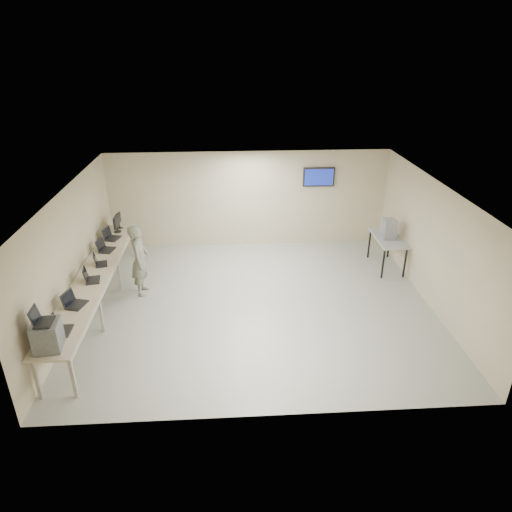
{
  "coord_description": "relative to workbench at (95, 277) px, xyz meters",
  "views": [
    {
      "loc": [
        -0.59,
        -9.11,
        5.58
      ],
      "look_at": [
        0.0,
        0.2,
        1.15
      ],
      "focal_mm": 32.0,
      "sensor_mm": 36.0,
      "label": 1
    }
  ],
  "objects": [
    {
      "name": "laptop_5",
      "position": [
        -0.08,
        2.0,
        0.15
      ],
      "size": [
        0.43,
        0.46,
        0.31
      ],
      "rotation": [
        0.0,
        0.0,
        -0.27
      ],
      "color": "black",
      "rests_on": "workbench"
    },
    {
      "name": "laptop_4",
      "position": [
        -0.07,
        1.26,
        0.15
      ],
      "size": [
        0.41,
        0.45,
        0.31
      ],
      "rotation": [
        0.0,
        0.0,
        -0.21
      ],
      "color": "black",
      "rests_on": "workbench"
    },
    {
      "name": "monitor_far",
      "position": [
        -0.01,
        2.75,
        0.32
      ],
      "size": [
        0.18,
        0.41,
        0.41
      ],
      "color": "black",
      "rests_on": "workbench"
    },
    {
      "name": "laptop_3",
      "position": [
        -0.02,
        0.49,
        0.14
      ],
      "size": [
        0.37,
        0.4,
        0.27
      ],
      "rotation": [
        0.0,
        0.0,
        0.25
      ],
      "color": "black",
      "rests_on": "workbench"
    },
    {
      "name": "laptop_on_box",
      "position": [
        -0.12,
        -2.65,
        0.65
      ],
      "size": [
        0.31,
        0.38,
        0.29
      ],
      "rotation": [
        0.0,
        0.0,
        0.04
      ],
      "color": "black",
      "rests_on": "equipment_box"
    },
    {
      "name": "side_table",
      "position": [
        7.19,
        1.71,
        -0.04
      ],
      "size": [
        0.67,
        1.44,
        0.86
      ],
      "color": "#A1A1A1",
      "rests_on": "ground"
    },
    {
      "name": "storage_bins",
      "position": [
        7.17,
        1.71,
        0.29
      ],
      "size": [
        0.33,
        0.36,
        0.52
      ],
      "color": "#A5ABB0",
      "rests_on": "side_table"
    },
    {
      "name": "room",
      "position": [
        3.62,
        0.06,
        0.58
      ],
      "size": [
        8.01,
        7.01,
        2.81
      ],
      "color": "#ACAE98",
      "rests_on": "ground"
    },
    {
      "name": "laptop_2",
      "position": [
        -0.01,
        -0.29,
        0.15
      ],
      "size": [
        0.38,
        0.43,
        0.3
      ],
      "rotation": [
        0.0,
        0.0,
        0.19
      ],
      "color": "black",
      "rests_on": "workbench"
    },
    {
      "name": "soldier",
      "position": [
        0.87,
        0.72,
        0.05
      ],
      "size": [
        0.43,
        0.65,
        1.76
      ],
      "primitive_type": "imported",
      "rotation": [
        0.0,
        0.0,
        1.56
      ],
      "color": "#616E50",
      "rests_on": "ground"
    },
    {
      "name": "equipment_box",
      "position": [
        -0.06,
        -2.65,
        0.32
      ],
      "size": [
        0.48,
        0.53,
        0.5
      ],
      "primitive_type": "cube",
      "rotation": [
        0.0,
        0.0,
        0.13
      ],
      "color": "gray",
      "rests_on": "workbench"
    },
    {
      "name": "laptop_0",
      "position": [
        -0.06,
        -2.19,
        0.15
      ],
      "size": [
        0.34,
        0.41,
        0.31
      ],
      "rotation": [
        0.0,
        0.0,
        0.02
      ],
      "color": "black",
      "rests_on": "workbench"
    },
    {
      "name": "workbench",
      "position": [
        0.0,
        0.0,
        0.0
      ],
      "size": [
        0.76,
        6.0,
        0.9
      ],
      "color": "beige",
      "rests_on": "ground"
    },
    {
      "name": "laptop_1",
      "position": [
        -0.07,
        -1.3,
        0.15
      ],
      "size": [
        0.43,
        0.47,
        0.31
      ],
      "rotation": [
        0.0,
        0.0,
        -0.27
      ],
      "color": "black",
      "rests_on": "workbench"
    },
    {
      "name": "monitor_near",
      "position": [
        -0.01,
        2.47,
        0.35
      ],
      "size": [
        0.2,
        0.46,
        0.45
      ],
      "color": "black",
      "rests_on": "workbench"
    }
  ]
}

